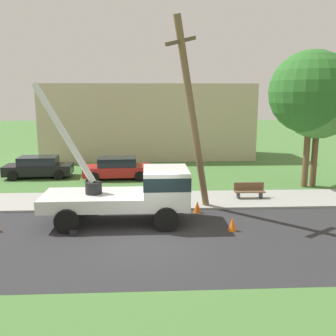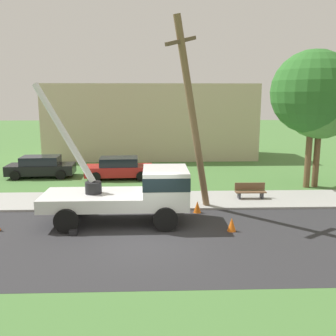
{
  "view_description": "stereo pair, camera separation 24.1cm",
  "coord_description": "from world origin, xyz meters",
  "px_view_note": "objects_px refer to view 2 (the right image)",
  "views": [
    {
      "loc": [
        0.1,
        -13.37,
        5.39
      ],
      "look_at": [
        0.91,
        3.18,
        2.19
      ],
      "focal_mm": 39.82,
      "sensor_mm": 36.0,
      "label": 1
    },
    {
      "loc": [
        0.34,
        -13.38,
        5.39
      ],
      "look_at": [
        0.91,
        3.18,
        2.19
      ],
      "focal_mm": 39.82,
      "sensor_mm": 36.0,
      "label": 2
    }
  ],
  "objects_px": {
    "leaning_utility_pole": "(193,116)",
    "traffic_cone_curbside": "(197,207)",
    "parked_sedan_red": "(119,168)",
    "roadside_tree_far": "(313,92)",
    "traffic_cone_ahead": "(232,224)",
    "roadside_tree_near": "(321,102)",
    "utility_truck": "(135,190)",
    "park_bench": "(250,191)",
    "parked_sedan_black": "(41,167)"
  },
  "relations": [
    {
      "from": "traffic_cone_curbside",
      "to": "roadside_tree_near",
      "type": "distance_m",
      "value": 10.28
    },
    {
      "from": "traffic_cone_ahead",
      "to": "roadside_tree_near",
      "type": "xyz_separation_m",
      "value": [
        6.56,
        7.37,
        4.78
      ]
    },
    {
      "from": "traffic_cone_ahead",
      "to": "parked_sedan_black",
      "type": "distance_m",
      "value": 15.2
    },
    {
      "from": "parked_sedan_black",
      "to": "traffic_cone_curbside",
      "type": "bearing_deg",
      "value": -40.28
    },
    {
      "from": "leaning_utility_pole",
      "to": "parked_sedan_red",
      "type": "height_order",
      "value": "leaning_utility_pole"
    },
    {
      "from": "park_bench",
      "to": "roadside_tree_near",
      "type": "relative_size",
      "value": 0.22
    },
    {
      "from": "roadside_tree_far",
      "to": "leaning_utility_pole",
      "type": "bearing_deg",
      "value": -148.2
    },
    {
      "from": "park_bench",
      "to": "roadside_tree_near",
      "type": "bearing_deg",
      "value": 30.94
    },
    {
      "from": "roadside_tree_near",
      "to": "parked_sedan_black",
      "type": "bearing_deg",
      "value": 169.17
    },
    {
      "from": "traffic_cone_ahead",
      "to": "parked_sedan_red",
      "type": "bearing_deg",
      "value": 118.67
    },
    {
      "from": "utility_truck",
      "to": "leaning_utility_pole",
      "type": "xyz_separation_m",
      "value": [
        2.57,
        1.36,
        3.11
      ]
    },
    {
      "from": "utility_truck",
      "to": "park_bench",
      "type": "distance_m",
      "value": 6.78
    },
    {
      "from": "parked_sedan_red",
      "to": "roadside_tree_far",
      "type": "relative_size",
      "value": 0.56
    },
    {
      "from": "traffic_cone_curbside",
      "to": "park_bench",
      "type": "height_order",
      "value": "park_bench"
    },
    {
      "from": "roadside_tree_near",
      "to": "traffic_cone_ahead",
      "type": "bearing_deg",
      "value": -131.67
    },
    {
      "from": "parked_sedan_red",
      "to": "traffic_cone_ahead",
      "type": "bearing_deg",
      "value": -61.33
    },
    {
      "from": "utility_truck",
      "to": "roadside_tree_near",
      "type": "relative_size",
      "value": 0.94
    },
    {
      "from": "parked_sedan_black",
      "to": "park_bench",
      "type": "xyz_separation_m",
      "value": [
        12.71,
        -6.11,
        -0.25
      ]
    },
    {
      "from": "roadside_tree_near",
      "to": "utility_truck",
      "type": "bearing_deg",
      "value": -149.96
    },
    {
      "from": "traffic_cone_curbside",
      "to": "parked_sedan_red",
      "type": "height_order",
      "value": "parked_sedan_red"
    },
    {
      "from": "traffic_cone_curbside",
      "to": "roadside_tree_near",
      "type": "height_order",
      "value": "roadside_tree_near"
    },
    {
      "from": "roadside_tree_far",
      "to": "park_bench",
      "type": "bearing_deg",
      "value": -147.08
    },
    {
      "from": "traffic_cone_curbside",
      "to": "roadside_tree_near",
      "type": "bearing_deg",
      "value": 32.45
    },
    {
      "from": "traffic_cone_ahead",
      "to": "park_bench",
      "type": "relative_size",
      "value": 0.35
    },
    {
      "from": "leaning_utility_pole",
      "to": "traffic_cone_curbside",
      "type": "relative_size",
      "value": 15.72
    },
    {
      "from": "traffic_cone_ahead",
      "to": "parked_sedan_black",
      "type": "bearing_deg",
      "value": 135.28
    },
    {
      "from": "traffic_cone_ahead",
      "to": "traffic_cone_curbside",
      "type": "xyz_separation_m",
      "value": [
        -1.12,
        2.49,
        0.0
      ]
    },
    {
      "from": "parked_sedan_black",
      "to": "roadside_tree_near",
      "type": "relative_size",
      "value": 0.62
    },
    {
      "from": "parked_sedan_black",
      "to": "roadside_tree_far",
      "type": "bearing_deg",
      "value": -11.65
    },
    {
      "from": "leaning_utility_pole",
      "to": "utility_truck",
      "type": "bearing_deg",
      "value": -152.1
    },
    {
      "from": "utility_truck",
      "to": "traffic_cone_curbside",
      "type": "height_order",
      "value": "utility_truck"
    },
    {
      "from": "traffic_cone_ahead",
      "to": "roadside_tree_near",
      "type": "relative_size",
      "value": 0.08
    },
    {
      "from": "utility_truck",
      "to": "parked_sedan_red",
      "type": "relative_size",
      "value": 1.51
    },
    {
      "from": "park_bench",
      "to": "traffic_cone_ahead",
      "type": "bearing_deg",
      "value": -112.63
    },
    {
      "from": "leaning_utility_pole",
      "to": "park_bench",
      "type": "distance_m",
      "value": 5.57
    },
    {
      "from": "roadside_tree_far",
      "to": "traffic_cone_ahead",
      "type": "bearing_deg",
      "value": -129.68
    },
    {
      "from": "leaning_utility_pole",
      "to": "park_bench",
      "type": "relative_size",
      "value": 5.5
    },
    {
      "from": "traffic_cone_ahead",
      "to": "roadside_tree_far",
      "type": "relative_size",
      "value": 0.07
    },
    {
      "from": "roadside_tree_far",
      "to": "traffic_cone_curbside",
      "type": "bearing_deg",
      "value": -146.33
    },
    {
      "from": "leaning_utility_pole",
      "to": "park_bench",
      "type": "xyz_separation_m",
      "value": [
        3.29,
        1.93,
        -4.06
      ]
    },
    {
      "from": "utility_truck",
      "to": "roadside_tree_near",
      "type": "bearing_deg",
      "value": 30.04
    },
    {
      "from": "roadside_tree_near",
      "to": "parked_sedan_red",
      "type": "bearing_deg",
      "value": 167.58
    },
    {
      "from": "traffic_cone_curbside",
      "to": "park_bench",
      "type": "distance_m",
      "value": 3.69
    },
    {
      "from": "leaning_utility_pole",
      "to": "parked_sedan_red",
      "type": "bearing_deg",
      "value": 119.1
    },
    {
      "from": "parked_sedan_red",
      "to": "roadside_tree_far",
      "type": "bearing_deg",
      "value": -13.69
    },
    {
      "from": "leaning_utility_pole",
      "to": "park_bench",
      "type": "bearing_deg",
      "value": 30.38
    },
    {
      "from": "parked_sedan_red",
      "to": "park_bench",
      "type": "xyz_separation_m",
      "value": [
        7.4,
        -5.44,
        -0.25
      ]
    },
    {
      "from": "roadside_tree_near",
      "to": "traffic_cone_curbside",
      "type": "bearing_deg",
      "value": -147.55
    },
    {
      "from": "park_bench",
      "to": "roadside_tree_near",
      "type": "xyz_separation_m",
      "value": [
        4.65,
        2.79,
        4.59
      ]
    },
    {
      "from": "parked_sedan_black",
      "to": "roadside_tree_far",
      "type": "distance_m",
      "value": 17.83
    }
  ]
}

